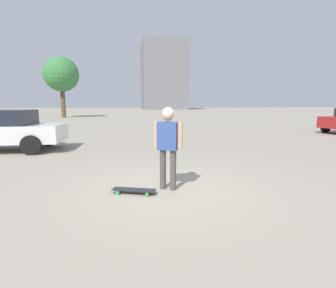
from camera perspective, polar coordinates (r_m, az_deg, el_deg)
The scene contains 6 objects.
ground_plane at distance 5.39m, azimuth 0.00°, elevation -9.79°, with size 220.00×220.00×0.00m, color gray.
person at distance 5.16m, azimuth 0.00°, elevation 1.06°, with size 0.54×0.37×1.65m.
skateboard at distance 5.16m, azimuth -7.43°, elevation -9.93°, with size 0.87×0.47×0.09m.
car_parked_near at distance 11.26m, azimuth -32.47°, elevation 2.59°, with size 4.30×2.10×1.50m.
building_block_distant at distance 85.12m, azimuth -1.01°, elevation 14.55°, with size 13.33×15.52×20.59m.
tree_distant at distance 35.82m, azimuth -22.19°, elevation 13.78°, with size 4.22×4.22×7.40m.
Camera 1 is at (-0.81, -5.05, 1.72)m, focal length 28.00 mm.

